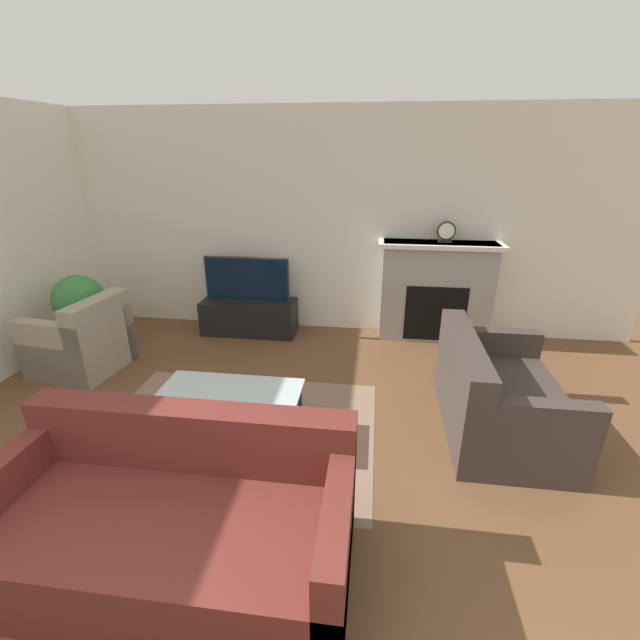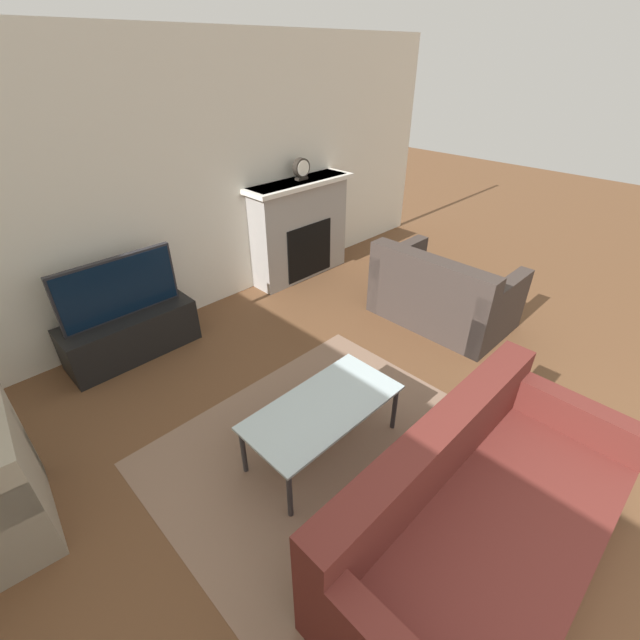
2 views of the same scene
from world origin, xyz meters
The scene contains 9 objects.
wall_back centered at (0.00, 4.74, 1.35)m, with size 8.42×0.06×2.70m.
area_rug centered at (-0.07, 2.34, 0.00)m, with size 2.34×1.76×0.00m.
fireplace centered at (1.79, 4.53, 0.63)m, with size 1.43×0.40×1.21m.
tv_stand centered at (-0.53, 4.40, 0.22)m, with size 1.19×0.45×0.43m.
tv centered at (-0.53, 4.40, 0.71)m, with size 1.06×0.06×0.56m.
couch_sectional centered at (-0.01, 1.12, 0.29)m, with size 1.99×0.96×0.82m.
couch_loveseat centered at (2.09, 2.66, 0.29)m, with size 0.90×1.37×0.82m.
coffee_table centered at (-0.07, 2.28, 0.38)m, with size 1.14×0.56×0.42m.
mantel_clock centered at (1.83, 4.54, 1.34)m, with size 0.21×0.07×0.24m.
Camera 2 is at (-1.62, 0.75, 2.50)m, focal length 24.00 mm.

